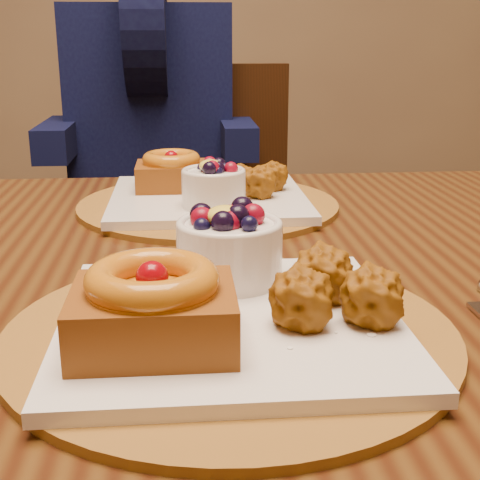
{
  "coord_description": "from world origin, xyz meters",
  "views": [
    {
      "loc": [
        0.04,
        -0.86,
        1.0
      ],
      "look_at": [
        0.09,
        -0.3,
        0.82
      ],
      "focal_mm": 50.0,
      "sensor_mm": 36.0,
      "label": 1
    }
  ],
  "objects_px": {
    "diner": "(149,82)",
    "place_setting_near": "(225,302)",
    "chair_far": "(207,237)",
    "place_setting_far": "(207,192)",
    "dining_table": "(217,316)"
  },
  "relations": [
    {
      "from": "place_setting_far",
      "to": "chair_far",
      "type": "xyz_separation_m",
      "value": [
        0.02,
        0.64,
        -0.26
      ]
    },
    {
      "from": "diner",
      "to": "place_setting_near",
      "type": "bearing_deg",
      "value": -103.6
    },
    {
      "from": "place_setting_far",
      "to": "diner",
      "type": "relative_size",
      "value": 0.46
    },
    {
      "from": "place_setting_far",
      "to": "chair_far",
      "type": "height_order",
      "value": "chair_far"
    },
    {
      "from": "place_setting_near",
      "to": "chair_far",
      "type": "height_order",
      "value": "chair_far"
    },
    {
      "from": "dining_table",
      "to": "place_setting_near",
      "type": "height_order",
      "value": "place_setting_near"
    },
    {
      "from": "chair_far",
      "to": "diner",
      "type": "relative_size",
      "value": 1.12
    },
    {
      "from": "place_setting_near",
      "to": "place_setting_far",
      "type": "relative_size",
      "value": 1.0
    },
    {
      "from": "dining_table",
      "to": "chair_far",
      "type": "xyz_separation_m",
      "value": [
        0.02,
        0.86,
        -0.16
      ]
    },
    {
      "from": "place_setting_far",
      "to": "diner",
      "type": "bearing_deg",
      "value": 98.03
    },
    {
      "from": "dining_table",
      "to": "diner",
      "type": "relative_size",
      "value": 1.94
    },
    {
      "from": "chair_far",
      "to": "place_setting_near",
      "type": "bearing_deg",
      "value": -94.22
    },
    {
      "from": "dining_table",
      "to": "place_setting_near",
      "type": "relative_size",
      "value": 4.21
    },
    {
      "from": "chair_far",
      "to": "diner",
      "type": "bearing_deg",
      "value": 127.97
    },
    {
      "from": "place_setting_far",
      "to": "chair_far",
      "type": "distance_m",
      "value": 0.7
    }
  ]
}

